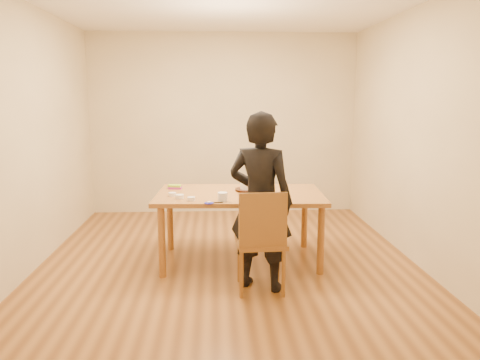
{
  "coord_description": "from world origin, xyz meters",
  "views": [
    {
      "loc": [
        -0.13,
        -4.87,
        1.75
      ],
      "look_at": [
        0.13,
        -0.07,
        0.9
      ],
      "focal_mm": 35.0,
      "sensor_mm": 36.0,
      "label": 1
    }
  ],
  "objects": [
    {
      "name": "room_shell",
      "position": [
        0.0,
        0.34,
        1.35
      ],
      "size": [
        4.0,
        4.5,
        2.7
      ],
      "color": "brown",
      "rests_on": "ground"
    },
    {
      "name": "dining_table",
      "position": [
        0.13,
        -0.02,
        0.73
      ],
      "size": [
        1.79,
        1.12,
        0.04
      ],
      "primitive_type": "cube",
      "rotation": [
        0.0,
        0.0,
        -0.05
      ],
      "color": "brown",
      "rests_on": "floor"
    },
    {
      "name": "dining_chair",
      "position": [
        0.28,
        -0.79,
        0.45
      ],
      "size": [
        0.46,
        0.46,
        0.04
      ],
      "primitive_type": "cube",
      "rotation": [
        0.0,
        0.0,
        0.06
      ],
      "color": "brown",
      "rests_on": "floor"
    },
    {
      "name": "cake_plate",
      "position": [
        0.24,
        0.1,
        0.76
      ],
      "size": [
        0.31,
        0.31,
        0.02
      ],
      "primitive_type": "cylinder",
      "color": "#AE290B",
      "rests_on": "dining_table"
    },
    {
      "name": "cake",
      "position": [
        0.24,
        0.1,
        0.81
      ],
      "size": [
        0.2,
        0.2,
        0.06
      ],
      "primitive_type": "cylinder",
      "color": "white",
      "rests_on": "cake_plate"
    },
    {
      "name": "frosting_dome",
      "position": [
        0.24,
        0.1,
        0.85
      ],
      "size": [
        0.2,
        0.2,
        0.03
      ],
      "primitive_type": "ellipsoid",
      "color": "white",
      "rests_on": "cake"
    },
    {
      "name": "frosting_tub",
      "position": [
        -0.06,
        -0.4,
        0.79
      ],
      "size": [
        0.1,
        0.1,
        0.09
      ],
      "primitive_type": "cylinder",
      "color": "white",
      "rests_on": "dining_table"
    },
    {
      "name": "frosting_lid",
      "position": [
        -0.19,
        -0.5,
        0.76
      ],
      "size": [
        0.09,
        0.09,
        0.01
      ],
      "primitive_type": "cylinder",
      "color": "#1B1BB0",
      "rests_on": "dining_table"
    },
    {
      "name": "frosting_dollop",
      "position": [
        -0.19,
        -0.5,
        0.77
      ],
      "size": [
        0.04,
        0.04,
        0.02
      ],
      "primitive_type": "ellipsoid",
      "color": "white",
      "rests_on": "frosting_lid"
    },
    {
      "name": "ramekin_green",
      "position": [
        -0.37,
        -0.37,
        0.77
      ],
      "size": [
        0.08,
        0.08,
        0.04
      ],
      "primitive_type": "cylinder",
      "color": "white",
      "rests_on": "dining_table"
    },
    {
      "name": "ramekin_yellow",
      "position": [
        -0.57,
        -0.14,
        0.77
      ],
      "size": [
        0.08,
        0.08,
        0.04
      ],
      "primitive_type": "cylinder",
      "color": "white",
      "rests_on": "dining_table"
    },
    {
      "name": "ramekin_multi",
      "position": [
        -0.49,
        -0.26,
        0.77
      ],
      "size": [
        0.08,
        0.08,
        0.04
      ],
      "primitive_type": "cylinder",
      "color": "white",
      "rests_on": "dining_table"
    },
    {
      "name": "candy_box_pink",
      "position": [
        -0.58,
        0.25,
        0.76
      ],
      "size": [
        0.15,
        0.09,
        0.02
      ],
      "primitive_type": "cube",
      "rotation": [
        0.0,
        0.0,
        -0.1
      ],
      "color": "#D23184",
      "rests_on": "dining_table"
    },
    {
      "name": "candy_box_green",
      "position": [
        -0.58,
        0.25,
        0.78
      ],
      "size": [
        0.15,
        0.09,
        0.02
      ],
      "primitive_type": "cube",
      "rotation": [
        0.0,
        0.0,
        -0.17
      ],
      "color": "green",
      "rests_on": "candy_box_pink"
    },
    {
      "name": "spatula",
      "position": [
        -0.13,
        -0.48,
        0.76
      ],
      "size": [
        0.15,
        0.03,
        0.01
      ],
      "primitive_type": "cube",
      "rotation": [
        0.0,
        0.0,
        0.1
      ],
      "color": "black",
      "rests_on": "dining_table"
    },
    {
      "name": "person",
      "position": [
        0.28,
        -0.75,
        0.82
      ],
      "size": [
        0.7,
        0.6,
        1.64
      ],
      "primitive_type": "imported",
      "rotation": [
        0.0,
        0.0,
        2.72
      ],
      "color": "black",
      "rests_on": "floor"
    }
  ]
}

